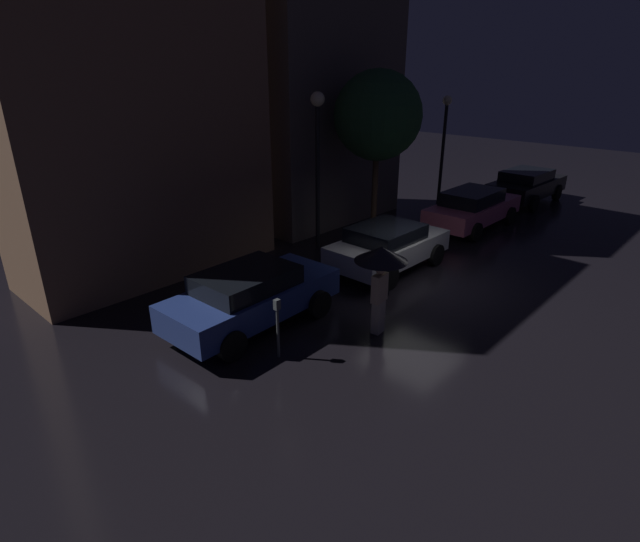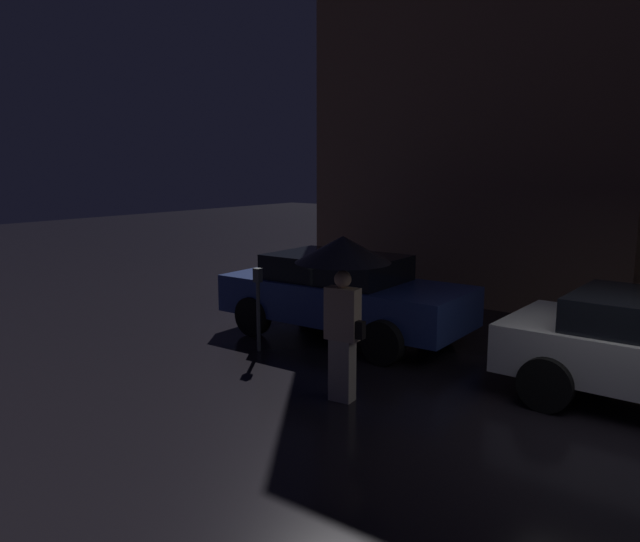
# 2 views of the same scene
# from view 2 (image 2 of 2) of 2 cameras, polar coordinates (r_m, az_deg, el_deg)

# --- Properties ---
(ground_plane) EXTENTS (60.00, 60.00, 0.00)m
(ground_plane) POSITION_cam_2_polar(r_m,az_deg,el_deg) (7.68, 25.55, -13.80)
(ground_plane) COLOR black
(building_facade_left) EXTENTS (7.12, 3.00, 9.89)m
(building_facade_left) POSITION_cam_2_polar(r_m,az_deg,el_deg) (14.80, 14.97, 17.20)
(building_facade_left) COLOR #8C664C
(building_facade_left) RESTS_ON ground
(parked_car_blue) EXTENTS (4.33, 1.97, 1.42)m
(parked_car_blue) POSITION_cam_2_polar(r_m,az_deg,el_deg) (10.67, 2.08, -2.06)
(parked_car_blue) COLOR navy
(parked_car_blue) RESTS_ON ground
(pedestrian_with_umbrella) EXTENTS (1.18, 1.18, 2.09)m
(pedestrian_with_umbrella) POSITION_cam_2_polar(r_m,az_deg,el_deg) (7.60, 2.11, 0.39)
(pedestrian_with_umbrella) COLOR beige
(pedestrian_with_umbrella) RESTS_ON ground
(parking_meter) EXTENTS (0.12, 0.10, 1.34)m
(parking_meter) POSITION_cam_2_polar(r_m,az_deg,el_deg) (9.87, -5.68, -2.70)
(parking_meter) COLOR #4C5154
(parking_meter) RESTS_ON ground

